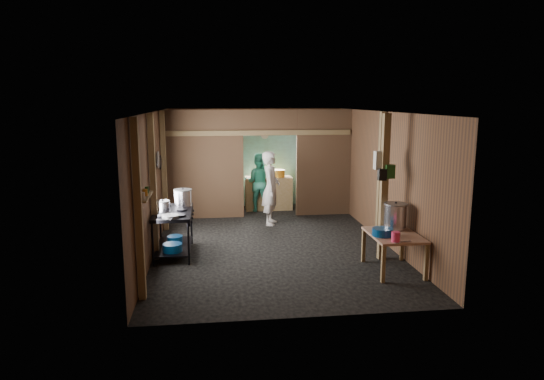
{
  "coord_description": "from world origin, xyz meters",
  "views": [
    {
      "loc": [
        -1.14,
        -9.37,
        2.83
      ],
      "look_at": [
        0.0,
        -0.2,
        1.1
      ],
      "focal_mm": 31.96,
      "sensor_mm": 36.0,
      "label": 1
    }
  ],
  "objects": [
    {
      "name": "pan_lid_small",
      "position": [
        -2.21,
        0.8,
        1.55
      ],
      "size": [
        0.03,
        0.3,
        0.3
      ],
      "primitive_type": "cylinder",
      "rotation": [
        0.0,
        1.57,
        0.0
      ],
      "color": "black",
      "rests_on": "wall_left"
    },
    {
      "name": "wall_right",
      "position": [
        2.25,
        0.0,
        1.3
      ],
      "size": [
        0.0,
        7.0,
        2.6
      ],
      "primitive_type": "cube",
      "color": "brown",
      "rests_on": "ground"
    },
    {
      "name": "yellow_tub",
      "position": [
        0.56,
        2.95,
        0.94
      ],
      "size": [
        0.34,
        0.34,
        0.19
      ],
      "primitive_type": "cylinder",
      "color": "#BD7118",
      "rests_on": "back_counter"
    },
    {
      "name": "turquoise_panel",
      "position": [
        0.0,
        3.44,
        1.25
      ],
      "size": [
        4.4,
        0.06,
        2.5
      ],
      "primitive_type": "cube",
      "color": "#7DCBC3",
      "rests_on": "wall_back"
    },
    {
      "name": "partition_header",
      "position": [
        0.25,
        2.2,
        2.3
      ],
      "size": [
        1.3,
        0.1,
        0.6
      ],
      "primitive_type": "cube",
      "color": "brown",
      "rests_on": "wall_back"
    },
    {
      "name": "wall_clock",
      "position": [
        0.25,
        3.4,
        1.9
      ],
      "size": [
        0.2,
        0.03,
        0.2
      ],
      "primitive_type": "cylinder",
      "rotation": [
        1.57,
        0.0,
        0.0
      ],
      "color": "silver",
      "rests_on": "wall_back"
    },
    {
      "name": "back_counter",
      "position": [
        0.3,
        2.95,
        0.42
      ],
      "size": [
        1.2,
        0.5,
        0.85
      ],
      "primitive_type": "cube",
      "color": "#947A54",
      "rests_on": "floor"
    },
    {
      "name": "post_left_c",
      "position": [
        -2.18,
        1.2,
        1.3
      ],
      "size": [
        0.1,
        0.12,
        2.6
      ],
      "primitive_type": "cube",
      "color": "#947A54",
      "rests_on": "floor"
    },
    {
      "name": "pink_bucket",
      "position": [
        1.68,
        -2.36,
        0.72
      ],
      "size": [
        0.16,
        0.16,
        0.16
      ],
      "primitive_type": "cylinder",
      "rotation": [
        0.0,
        0.0,
        0.17
      ],
      "color": "#FA3568",
      "rests_on": "prep_table"
    },
    {
      "name": "post_right",
      "position": [
        2.18,
        -0.2,
        1.3
      ],
      "size": [
        0.1,
        0.12,
        2.6
      ],
      "primitive_type": "cube",
      "color": "#947A54",
      "rests_on": "floor"
    },
    {
      "name": "jar_green",
      "position": [
        -2.15,
        -1.88,
        1.47
      ],
      "size": [
        0.06,
        0.06,
        0.1
      ],
      "primitive_type": "cylinder",
      "color": "#194817",
      "rests_on": "wall_shelf"
    },
    {
      "name": "stock_pot",
      "position": [
        1.96,
        -1.61,
        0.85
      ],
      "size": [
        0.53,
        0.53,
        0.47
      ],
      "primitive_type": null,
      "rotation": [
        0.0,
        0.0,
        0.43
      ],
      "color": "silver",
      "rests_on": "prep_table"
    },
    {
      "name": "bag_white",
      "position": [
        1.8,
        -1.22,
        1.78
      ],
      "size": [
        0.22,
        0.15,
        0.32
      ],
      "primitive_type": "cube",
      "color": "silver",
      "rests_on": "post_free"
    },
    {
      "name": "wash_basin",
      "position": [
        1.6,
        -2.0,
        0.7
      ],
      "size": [
        0.44,
        0.44,
        0.13
      ],
      "primitive_type": "cylinder",
      "rotation": [
        0.0,
        0.0,
        0.41
      ],
      "color": "navy",
      "rests_on": "prep_table"
    },
    {
      "name": "post_left_b",
      "position": [
        -2.18,
        -0.8,
        1.3
      ],
      "size": [
        0.1,
        0.12,
        2.6
      ],
      "primitive_type": "cube",
      "color": "#947A54",
      "rests_on": "floor"
    },
    {
      "name": "cross_beam",
      "position": [
        0.0,
        2.15,
        2.05
      ],
      "size": [
        4.4,
        0.12,
        0.12
      ],
      "primitive_type": "cube",
      "color": "#947A54",
      "rests_on": "wall_left"
    },
    {
      "name": "wall_back",
      "position": [
        0.0,
        3.5,
        1.3
      ],
      "size": [
        4.5,
        0.0,
        2.6
      ],
      "primitive_type": "cube",
      "color": "brown",
      "rests_on": "ground"
    },
    {
      "name": "stove_saucepan",
      "position": [
        -2.05,
        -0.07,
        0.88
      ],
      "size": [
        0.18,
        0.18,
        0.1
      ],
      "primitive_type": "cylinder",
      "rotation": [
        0.0,
        0.0,
        0.12
      ],
      "color": "silver",
      "rests_on": "gas_range"
    },
    {
      "name": "bag_black",
      "position": [
        1.78,
        -1.38,
        1.55
      ],
      "size": [
        0.14,
        0.1,
        0.2
      ],
      "primitive_type": "cube",
      "color": "black",
      "rests_on": "post_free"
    },
    {
      "name": "gas_range",
      "position": [
        -1.88,
        -0.59,
        0.41
      ],
      "size": [
        0.72,
        1.4,
        0.83
      ],
      "primitive_type": null,
      "color": "black",
      "rests_on": "floor"
    },
    {
      "name": "prep_table",
      "position": [
        1.83,
        -1.93,
        0.32
      ],
      "size": [
        0.78,
        1.08,
        0.64
      ],
      "primitive_type": null,
      "color": "#A1724F",
      "rests_on": "floor"
    },
    {
      "name": "partition_left",
      "position": [
        -1.32,
        2.2,
        1.3
      ],
      "size": [
        1.85,
        0.1,
        2.6
      ],
      "primitive_type": "cube",
      "color": "brown",
      "rests_on": "floor"
    },
    {
      "name": "jar_white",
      "position": [
        -2.15,
        -2.35,
        1.47
      ],
      "size": [
        0.07,
        0.07,
        0.1
      ],
      "primitive_type": "cylinder",
      "color": "silver",
      "rests_on": "wall_shelf"
    },
    {
      "name": "red_cup",
      "position": [
        -0.11,
        2.95,
        0.92
      ],
      "size": [
        0.11,
        0.11,
        0.13
      ],
      "primitive_type": "cylinder",
      "color": "#C03456",
      "rests_on": "back_counter"
    },
    {
      "name": "wall_left",
      "position": [
        -2.25,
        0.0,
        1.3
      ],
      "size": [
        0.0,
        7.0,
        2.6
      ],
      "primitive_type": "cube",
      "color": "brown",
      "rests_on": "ground"
    },
    {
      "name": "wall_shelf",
      "position": [
        -2.15,
        -2.1,
        1.4
      ],
      "size": [
        0.14,
        0.8,
        0.03
      ],
      "primitive_type": "cube",
      "color": "#947A54",
      "rests_on": "wall_left"
    },
    {
      "name": "post_left_a",
      "position": [
        -2.18,
        -2.6,
        1.3
      ],
      "size": [
        0.1,
        0.12,
        2.6
      ],
      "primitive_type": "cube",
      "color": "#947A54",
      "rests_on": "floor"
    },
    {
      "name": "jar_yellow",
      "position": [
        -2.15,
        -2.1,
        1.47
      ],
      "size": [
        0.08,
        0.08,
        0.1
      ],
      "primitive_type": "cylinder",
      "color": "#BD7118",
      "rests_on": "wall_shelf"
    },
    {
      "name": "blue_tub_back",
      "position": [
        -1.88,
        -0.34,
        0.22
      ],
      "size": [
        0.3,
        0.3,
        0.12
      ],
      "primitive_type": "cylinder",
      "color": "navy",
      "rests_on": "gas_range"
    },
    {
      "name": "worker_back",
      "position": [
        0.02,
        2.78,
        0.75
      ],
      "size": [
        0.84,
        0.72,
        1.49
      ],
      "primitive_type": "imported",
      "rotation": [
        0.0,
        0.0,
        2.91
      ],
      "color": "teal",
      "rests_on": "floor"
    },
    {
      "name": "pan_lid_big",
      "position": [
        -2.21,
        0.4,
        1.65
      ],
      "size": [
        0.03,
        0.34,
        0.34
      ],
      "primitive_type": "cylinder",
      "rotation": [
        0.0,
        1.57,
        0.0
      ],
      "color": "slate",
      "rests_on": "wall_left"
    },
    {
      "name": "partition_right",
      "position": [
        1.57,
        2.2,
        1.3
      ],
      "size": [
        1.35,
        0.1,
        2.6
      ],
      "primitive_type": "cube",
      "color": "brown",
      "rests_on": "floor"
    },
    {
      "name": "bag_green",
      "position": [
        1.92,
        -1.36,
        1.6
      ],
      "size": [
        0.16,
        0.12,
        0.24
      ],
      "primitive_type": "cube",
      "color": "#194817",
      "rests_on": "post_free"
    },
    {
      "name": "stove_pot_med",
      "position": [
        -2.05,
        -0.61,
        0.92
      ],
      "size": [
        0.28,
        0.28,
        0.22
      ],
      "primitive_type": null,
      "rotation": [
        0.0,
        0.0,
        0.12
      ],
      "color": "silver",
      "rests_on": "gas_range"
    },
    {
      "name": "blue_tub_front",
      "position": [
        -1.88,
        -0.93,
        0.23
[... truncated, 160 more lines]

